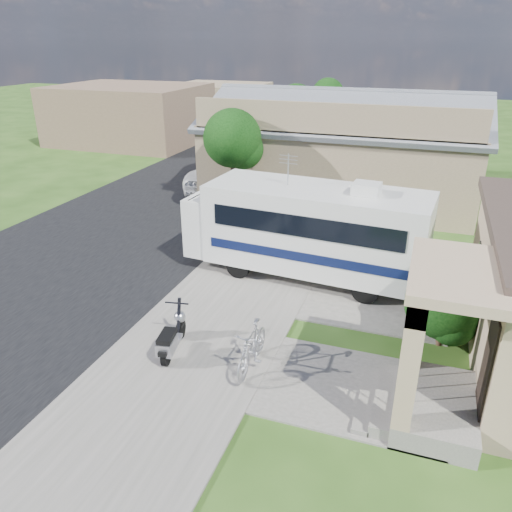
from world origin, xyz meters
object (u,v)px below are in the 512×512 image
(pickup_truck, at_px, (223,172))
(van, at_px, (255,143))
(scooter, at_px, (172,338))
(bicycle, at_px, (252,349))
(motorhome, at_px, (307,228))
(shrub, at_px, (449,297))
(garden_hose, at_px, (390,382))

(pickup_truck, distance_m, van, 7.08)
(scooter, bearing_deg, pickup_truck, 97.71)
(bicycle, height_order, van, van)
(pickup_truck, relative_size, van, 0.90)
(scooter, bearing_deg, motorhome, 59.64)
(motorhome, relative_size, van, 1.19)
(motorhome, distance_m, shrub, 5.08)
(motorhome, bearing_deg, scooter, -105.41)
(scooter, bearing_deg, shrub, 13.10)
(motorhome, bearing_deg, van, 119.43)
(garden_hose, bearing_deg, scooter, -173.88)
(garden_hose, bearing_deg, van, 116.86)
(shrub, height_order, pickup_truck, shrub)
(motorhome, xyz_separation_m, garden_hose, (3.18, -4.87, -1.59))
(van, bearing_deg, bicycle, -65.29)
(scooter, bearing_deg, van, 93.76)
(motorhome, relative_size, shrub, 2.95)
(garden_hose, bearing_deg, pickup_truck, 125.63)
(pickup_truck, height_order, garden_hose, pickup_truck)
(bicycle, bearing_deg, pickup_truck, 115.44)
(motorhome, height_order, bicycle, motorhome)
(van, height_order, garden_hose, van)
(bicycle, xyz_separation_m, pickup_truck, (-6.65, 14.11, 0.25))
(bicycle, height_order, garden_hose, bicycle)
(shrub, height_order, scooter, shrub)
(motorhome, height_order, garden_hose, motorhome)
(shrub, xyz_separation_m, van, (-11.57, 18.55, -0.40))
(scooter, distance_m, bicycle, 2.04)
(shrub, xyz_separation_m, garden_hose, (-1.09, -2.15, -1.26))
(scooter, bearing_deg, garden_hose, -4.16)
(shrub, relative_size, garden_hose, 6.62)
(van, bearing_deg, shrub, -52.50)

